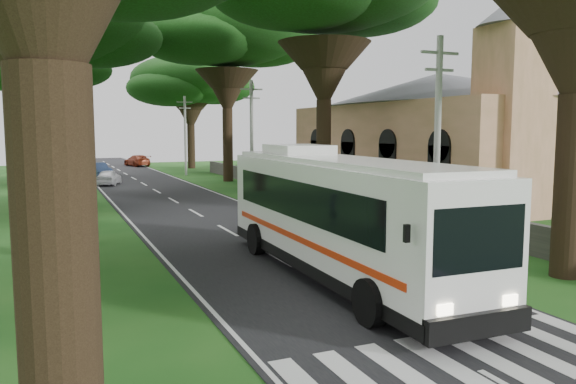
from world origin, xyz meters
name	(u,v)px	position (x,y,z in m)	size (l,w,h in m)	color
ground	(405,330)	(0.00, 0.00, 0.00)	(140.00, 140.00, 0.00)	#164814
road	(177,202)	(0.00, 25.00, 0.01)	(8.00, 120.00, 0.04)	black
crosswalk	(463,362)	(0.00, -2.00, 0.00)	(8.00, 3.00, 0.01)	silver
property_wall	(310,189)	(9.00, 24.00, 0.60)	(0.35, 50.00, 1.20)	#383533
church	(439,126)	(17.86, 21.55, 4.91)	(14.00, 24.00, 11.60)	tan
pole_near	(437,143)	(5.50, 6.00, 4.18)	(1.60, 0.24, 8.00)	gray
pole_mid	(252,137)	(5.50, 26.00, 4.18)	(1.60, 0.24, 8.00)	gray
pole_far	(185,134)	(5.50, 46.00, 4.18)	(1.60, 0.24, 8.00)	gray
tree_l_midb	(41,24)	(-7.50, 30.00, 11.46)	(13.42, 13.42, 14.46)	black
tree_l_far	(31,62)	(-8.50, 48.00, 10.93)	(12.45, 12.45, 13.76)	black
tree_r_midb	(226,31)	(7.50, 38.00, 13.28)	(15.14, 15.14, 16.63)	black
tree_r_far	(190,81)	(8.50, 56.00, 10.36)	(13.91, 13.91, 13.43)	black
coach_bus	(337,213)	(0.80, 4.84, 2.05)	(3.26, 12.96, 3.80)	white
distant_car_a	(109,177)	(-2.80, 38.40, 0.68)	(1.53, 3.80, 1.30)	#BABABF
distant_car_b	(98,170)	(-3.00, 46.87, 0.74)	(1.50, 4.29, 1.41)	navy
distant_car_c	(137,161)	(3.00, 62.06, 0.74)	(1.99, 4.88, 1.42)	maroon
pedestrian	(89,223)	(-6.04, 13.89, 0.78)	(0.57, 0.37, 1.56)	black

